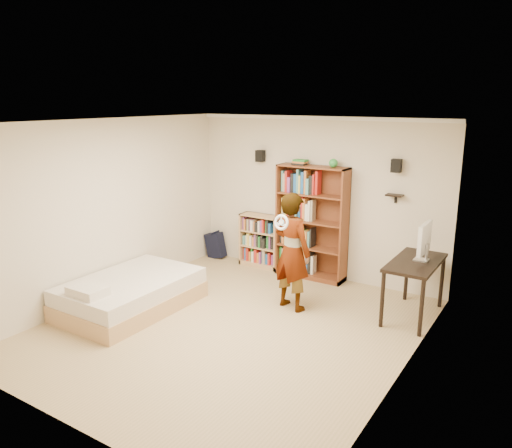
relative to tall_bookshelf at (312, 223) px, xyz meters
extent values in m
cube|color=tan|center=(-0.01, -2.32, -0.96)|extent=(4.50, 5.00, 0.01)
cube|color=beige|center=(-0.01, 0.18, 0.39)|extent=(4.50, 0.02, 2.70)
cube|color=beige|center=(-0.01, -4.82, 0.39)|extent=(4.50, 0.02, 2.70)
cube|color=beige|center=(-2.26, -2.32, 0.39)|extent=(0.02, 5.00, 2.70)
cube|color=beige|center=(2.24, -2.32, 0.39)|extent=(0.02, 5.00, 2.70)
cube|color=white|center=(-0.01, -2.32, 1.74)|extent=(4.50, 5.00, 0.02)
cube|color=white|center=(-0.01, 0.15, 1.71)|extent=(4.50, 0.06, 0.06)
cube|color=white|center=(-0.01, -4.79, 1.71)|extent=(4.50, 0.06, 0.06)
cube|color=white|center=(-2.23, -2.32, 1.71)|extent=(0.06, 5.00, 0.06)
cube|color=white|center=(2.21, -2.32, 1.71)|extent=(0.06, 5.00, 0.06)
cube|color=black|center=(-1.06, 0.08, 1.04)|extent=(0.14, 0.12, 0.20)
cube|color=black|center=(1.34, 0.08, 1.04)|extent=(0.14, 0.12, 0.20)
cube|color=black|center=(1.34, 0.09, 0.59)|extent=(0.25, 0.16, 0.02)
imported|color=black|center=(0.34, -1.31, -0.10)|extent=(0.70, 0.54, 1.71)
torus|color=white|center=(0.34, -1.63, 0.40)|extent=(0.22, 0.08, 0.22)
camera|label=1|loc=(3.56, -7.32, 2.03)|focal=35.00mm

